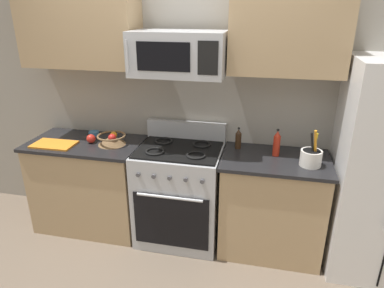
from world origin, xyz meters
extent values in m
plane|color=#6B5B4C|center=(0.00, 0.00, 0.00)|extent=(16.00, 16.00, 0.00)
cube|color=#9E998E|center=(0.00, 1.00, 1.30)|extent=(8.00, 0.10, 2.60)
cube|color=tan|center=(-0.92, 0.62, 0.44)|extent=(1.03, 0.57, 0.88)
cube|color=black|center=(-0.92, 0.62, 0.90)|extent=(1.07, 0.61, 0.03)
cube|color=#B2B5BA|center=(0.00, 0.62, 0.46)|extent=(0.76, 0.61, 0.91)
cube|color=black|center=(0.00, 0.31, 0.36)|extent=(0.67, 0.01, 0.51)
cylinder|color=#B2B5BA|center=(0.00, 0.28, 0.62)|extent=(0.57, 0.02, 0.02)
cube|color=black|center=(0.00, 0.62, 0.92)|extent=(0.73, 0.55, 0.02)
cube|color=#B2B5BA|center=(0.00, 0.90, 1.00)|extent=(0.76, 0.06, 0.18)
torus|color=black|center=(-0.18, 0.49, 0.93)|extent=(0.17, 0.17, 0.02)
torus|color=black|center=(0.18, 0.49, 0.93)|extent=(0.17, 0.17, 0.02)
torus|color=black|center=(-0.18, 0.75, 0.93)|extent=(0.17, 0.17, 0.02)
torus|color=black|center=(0.18, 0.75, 0.93)|extent=(0.17, 0.17, 0.02)
cylinder|color=#4C4C51|center=(-0.27, 0.30, 0.79)|extent=(0.04, 0.02, 0.04)
cylinder|color=#4C4C51|center=(-0.14, 0.30, 0.79)|extent=(0.04, 0.02, 0.04)
cylinder|color=#4C4C51|center=(0.00, 0.30, 0.79)|extent=(0.04, 0.02, 0.04)
cylinder|color=#4C4C51|center=(0.14, 0.30, 0.79)|extent=(0.04, 0.02, 0.04)
cylinder|color=#4C4C51|center=(0.27, 0.30, 0.79)|extent=(0.04, 0.02, 0.04)
cube|color=tan|center=(0.85, 0.62, 0.44)|extent=(0.87, 0.57, 0.88)
cube|color=black|center=(0.85, 0.62, 0.90)|extent=(0.91, 0.61, 0.03)
cube|color=#B2B5BA|center=(0.00, 0.65, 1.75)|extent=(0.77, 0.40, 0.36)
cube|color=black|center=(-0.07, 0.45, 1.75)|extent=(0.42, 0.01, 0.22)
cube|color=black|center=(0.28, 0.45, 1.75)|extent=(0.15, 0.01, 0.25)
cylinder|color=#B2B5BA|center=(-0.35, 0.42, 1.75)|extent=(0.02, 0.02, 0.25)
cube|color=tan|center=(-0.93, 0.78, 1.92)|extent=(1.06, 0.34, 0.67)
cube|color=tan|center=(0.85, 0.78, 1.92)|extent=(0.90, 0.34, 0.67)
cylinder|color=white|center=(1.11, 0.54, 0.97)|extent=(0.17, 0.17, 0.13)
cylinder|color=black|center=(1.11, 0.54, 0.99)|extent=(0.14, 0.14, 0.11)
cylinder|color=yellow|center=(1.13, 0.54, 1.07)|extent=(0.02, 0.08, 0.26)
cylinder|color=orange|center=(1.13, 0.53, 1.08)|extent=(0.06, 0.07, 0.29)
cylinder|color=black|center=(1.11, 0.53, 1.06)|extent=(0.06, 0.02, 0.26)
cone|color=brown|center=(-0.64, 0.62, 0.95)|extent=(0.26, 0.26, 0.08)
torus|color=brown|center=(-0.64, 0.62, 0.99)|extent=(0.26, 0.26, 0.02)
sphere|color=red|center=(-0.63, 0.60, 0.98)|extent=(0.07, 0.07, 0.07)
sphere|color=orange|center=(-0.65, 0.68, 0.98)|extent=(0.06, 0.06, 0.06)
sphere|color=red|center=(-0.85, 0.61, 0.95)|extent=(0.08, 0.08, 0.08)
cube|color=orange|center=(-1.16, 0.48, 0.92)|extent=(0.39, 0.24, 0.02)
cylinder|color=red|center=(0.84, 0.69, 1.00)|extent=(0.06, 0.06, 0.18)
cone|color=red|center=(0.84, 0.69, 1.11)|extent=(0.05, 0.05, 0.05)
cylinder|color=black|center=(0.84, 0.69, 1.14)|extent=(0.02, 0.02, 0.01)
cylinder|color=#382314|center=(0.51, 0.78, 0.98)|extent=(0.05, 0.05, 0.14)
cone|color=#382314|center=(0.51, 0.78, 1.07)|extent=(0.05, 0.05, 0.04)
cylinder|color=black|center=(0.51, 0.78, 1.10)|extent=(0.02, 0.02, 0.01)
cylinder|color=teal|center=(-0.92, 0.81, 0.93)|extent=(0.10, 0.10, 0.04)
torus|color=teal|center=(-0.92, 0.81, 0.95)|extent=(0.10, 0.10, 0.01)
camera|label=1|loc=(0.73, -2.13, 2.11)|focal=32.37mm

